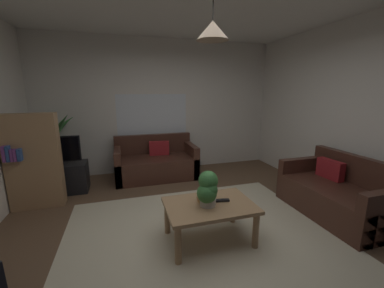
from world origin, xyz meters
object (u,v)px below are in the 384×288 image
object	(u,v)px
remote_on_table_0	(222,200)
tv_stand	(59,178)
potted_palm_corner	(56,149)
coffee_table	(210,210)
couch_under_window	(156,164)
book_on_table_0	(204,201)
book_on_table_1	(204,199)
couch_right_side	(337,196)
potted_plant_on_table	(208,189)
pendant_lamp	(213,30)
tv	(55,151)
bookshelf_corner	(34,162)

from	to	relation	value
remote_on_table_0	tv_stand	world-z (taller)	tv_stand
potted_palm_corner	coffee_table	bearing A→B (deg)	-50.14
couch_under_window	book_on_table_0	world-z (taller)	couch_under_window
book_on_table_1	remote_on_table_0	xyz separation A→B (m)	(0.22, -0.04, -0.03)
couch_right_side	potted_palm_corner	bearing A→B (deg)	-121.34
potted_plant_on_table	pendant_lamp	distance (m)	1.62
tv	potted_palm_corner	size ratio (longest dim) A/B	0.56
potted_plant_on_table	bookshelf_corner	distance (m)	2.62
couch_right_side	pendant_lamp	world-z (taller)	pendant_lamp
book_on_table_1	tv_stand	xyz separation A→B (m)	(-1.91, 1.93, -0.24)
book_on_table_0	bookshelf_corner	size ratio (longest dim) A/B	0.09
remote_on_table_0	potted_plant_on_table	distance (m)	0.28
potted_plant_on_table	potted_palm_corner	distance (m)	3.24
bookshelf_corner	remote_on_table_0	bearing A→B (deg)	-32.79
remote_on_table_0	pendant_lamp	bearing A→B (deg)	105.66
couch_under_window	remote_on_table_0	xyz separation A→B (m)	(0.44, -2.25, 0.19)
coffee_table	book_on_table_1	distance (m)	0.14
pendant_lamp	tv_stand	bearing A→B (deg)	134.57
pendant_lamp	book_on_table_1	bearing A→B (deg)	130.31
couch_under_window	book_on_table_0	size ratio (longest dim) A/B	12.96
coffee_table	pendant_lamp	distance (m)	1.89
tv_stand	potted_palm_corner	distance (m)	0.64
couch_under_window	bookshelf_corner	distance (m)	2.07
couch_under_window	potted_plant_on_table	distance (m)	2.35
potted_plant_on_table	tv_stand	world-z (taller)	potted_plant_on_table
couch_right_side	potted_palm_corner	xyz separation A→B (m)	(-3.99, 2.43, 0.38)
tv	couch_right_side	bearing A→B (deg)	-26.33
remote_on_table_0	potted_plant_on_table	bearing A→B (deg)	113.77
book_on_table_1	potted_plant_on_table	world-z (taller)	potted_plant_on_table
couch_right_side	potted_plant_on_table	bearing A→B (deg)	-87.51
book_on_table_1	remote_on_table_0	bearing A→B (deg)	-10.97
remote_on_table_0	potted_plant_on_table	world-z (taller)	potted_plant_on_table
couch_under_window	coffee_table	world-z (taller)	couch_under_window
tv	coffee_table	bearing A→B (deg)	-45.12
coffee_table	book_on_table_1	bearing A→B (deg)	130.31
book_on_table_0	remote_on_table_0	size ratio (longest dim) A/B	0.76
book_on_table_1	coffee_table	bearing A→B (deg)	-49.69
potted_plant_on_table	tv	world-z (taller)	tv
book_on_table_1	potted_plant_on_table	bearing A→B (deg)	-81.19
book_on_table_0	bookshelf_corner	bearing A→B (deg)	145.41
couch_under_window	book_on_table_1	bearing A→B (deg)	-84.14
book_on_table_1	bookshelf_corner	distance (m)	2.56
couch_right_side	coffee_table	distance (m)	1.92
book_on_table_0	tv_stand	distance (m)	2.73
couch_right_side	tv	world-z (taller)	tv
bookshelf_corner	potted_plant_on_table	bearing A→B (deg)	-36.16
coffee_table	tv	distance (m)	2.81
coffee_table	potted_palm_corner	bearing A→B (deg)	129.86
coffee_table	book_on_table_1	world-z (taller)	book_on_table_1
book_on_table_1	potted_plant_on_table	distance (m)	0.19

